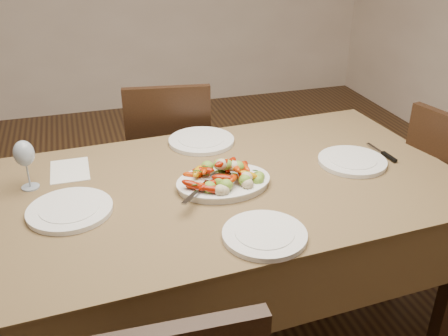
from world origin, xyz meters
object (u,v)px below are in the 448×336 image
plate_right (352,161)px  plate_near (265,235)px  plate_left (70,210)px  dining_table (224,261)px  wine_glass (26,164)px  chair_far (169,159)px  plate_far (201,141)px  serving_platter (224,184)px

plate_right → plate_near: same height
plate_left → plate_near: bearing=-29.8°
dining_table → wine_glass: bearing=166.2°
chair_far → plate_far: 0.54m
chair_far → plate_far: size_ratio=3.22×
plate_right → dining_table: bearing=180.0°
dining_table → serving_platter: (-0.01, -0.03, 0.39)m
dining_table → serving_platter: serving_platter is taller
plate_left → plate_right: 1.13m
chair_far → plate_near: 1.26m
chair_far → plate_right: (0.62, -0.83, 0.29)m
plate_far → plate_near: size_ratio=1.08×
dining_table → wine_glass: wine_glass is taller
plate_near → wine_glass: (-0.73, 0.56, 0.09)m
serving_platter → plate_far: bearing=86.8°
plate_left → plate_far: size_ratio=0.99×
chair_far → plate_far: chair_far is taller
dining_table → chair_far: chair_far is taller
plate_far → wine_glass: wine_glass is taller
plate_right → plate_near: size_ratio=1.03×
dining_table → plate_far: (0.01, 0.38, 0.39)m
plate_right → serving_platter: bearing=-176.9°
chair_far → plate_right: chair_far is taller
dining_table → plate_left: size_ratio=6.27×
plate_right → wine_glass: 1.28m
plate_left → plate_near: size_ratio=1.08×
serving_platter → plate_near: size_ratio=1.28×
chair_far → plate_right: 1.08m
plate_left → plate_right: size_ratio=1.05×
plate_left → plate_far: same height
chair_far → serving_platter: 0.91m
dining_table → plate_near: bearing=-87.6°
plate_near → plate_far: bearing=90.3°
plate_near → wine_glass: wine_glass is taller
chair_far → wine_glass: size_ratio=4.64×
plate_right → wine_glass: wine_glass is taller
wine_glass → plate_near: bearing=-37.7°
plate_left → plate_near: same height
plate_right → plate_far: 0.67m
plate_right → plate_near: (-0.54, -0.39, 0.00)m
plate_right → wine_glass: bearing=172.2°
plate_far → plate_near: 0.77m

